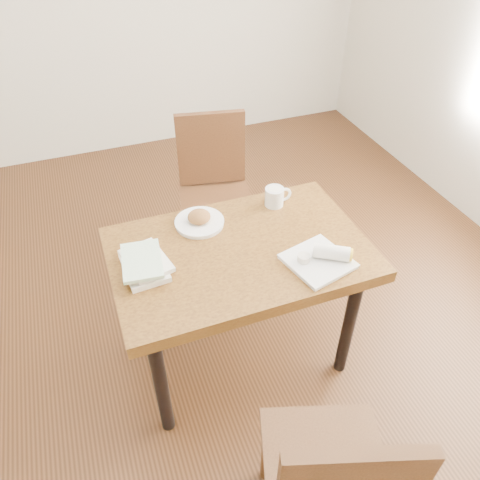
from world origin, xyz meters
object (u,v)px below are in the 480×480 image
object	(u,v)px
chair_near	(333,480)
book_stack	(144,263)
plate_scone	(199,220)
plate_burrito	(322,258)
table	(240,265)
chair_far	(214,185)
coffee_mug	(275,196)

from	to	relation	value
chair_near	book_stack	xyz separation A→B (m)	(-0.38, 0.95, 0.23)
plate_scone	plate_burrito	size ratio (longest dim) A/B	0.77
table	book_stack	world-z (taller)	book_stack
chair_near	plate_burrito	distance (m)	0.83
table	book_stack	bearing A→B (deg)	177.25
chair_far	plate_scone	world-z (taller)	chair_far
table	plate_scone	size ratio (longest dim) A/B	4.87
chair_far	book_stack	bearing A→B (deg)	-124.91
plate_scone	book_stack	world-z (taller)	plate_scone
coffee_mug	book_stack	world-z (taller)	coffee_mug
plate_scone	book_stack	size ratio (longest dim) A/B	0.86
table	chair_near	world-z (taller)	chair_near
coffee_mug	plate_burrito	size ratio (longest dim) A/B	0.46
chair_near	coffee_mug	bearing A→B (deg)	75.32
table	coffee_mug	world-z (taller)	coffee_mug
table	book_stack	distance (m)	0.43
chair_near	plate_scone	bearing A→B (deg)	93.92
table	chair_far	bearing A→B (deg)	80.18
plate_burrito	book_stack	world-z (taller)	plate_burrito
table	book_stack	size ratio (longest dim) A/B	4.19
chair_far	plate_burrito	bearing A→B (deg)	-81.60
coffee_mug	book_stack	xyz separation A→B (m)	(-0.69, -0.23, -0.02)
table	coffee_mug	xyz separation A→B (m)	(0.27, 0.25, 0.14)
chair_far	book_stack	xyz separation A→B (m)	(-0.55, -0.79, 0.23)
plate_scone	plate_burrito	bearing A→B (deg)	-46.73
table	coffee_mug	size ratio (longest dim) A/B	8.21
chair_near	chair_far	xyz separation A→B (m)	(0.18, 1.75, 0.00)
book_stack	coffee_mug	bearing A→B (deg)	18.48
chair_near	coffee_mug	world-z (taller)	chair_near
table	plate_scone	xyz separation A→B (m)	(-0.11, 0.23, 0.12)
chair_near	chair_far	world-z (taller)	same
chair_far	coffee_mug	bearing A→B (deg)	-76.59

